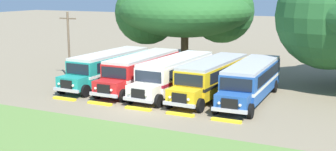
{
  "coord_description": "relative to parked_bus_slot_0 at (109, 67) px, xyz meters",
  "views": [
    {
      "loc": [
        15.05,
        -26.6,
        8.38
      ],
      "look_at": [
        0.0,
        4.29,
        1.6
      ],
      "focal_mm": 47.29,
      "sensor_mm": 36.0,
      "label": 1
    }
  ],
  "objects": [
    {
      "name": "curb_wheelstop_3",
      "position": [
        9.81,
        -6.29,
        -1.51
      ],
      "size": [
        2.0,
        0.36,
        0.15
      ],
      "primitive_type": "cube",
      "color": "yellow",
      "rests_on": "ground_plane"
    },
    {
      "name": "broad_shade_tree",
      "position": [
        2.14,
        12.46,
        4.54
      ],
      "size": [
        14.68,
        14.64,
        10.76
      ],
      "color": "brown",
      "rests_on": "ground_plane"
    },
    {
      "name": "curb_wheelstop_0",
      "position": [
        0.08,
        -6.29,
        -1.51
      ],
      "size": [
        2.0,
        0.36,
        0.15
      ],
      "primitive_type": "cube",
      "color": "yellow",
      "rests_on": "ground_plane"
    },
    {
      "name": "curb_wheelstop_1",
      "position": [
        3.32,
        -6.29,
        -1.51
      ],
      "size": [
        2.0,
        0.36,
        0.15
      ],
      "primitive_type": "cube",
      "color": "yellow",
      "rests_on": "ground_plane"
    },
    {
      "name": "parked_bus_slot_1",
      "position": [
        3.35,
        -0.04,
        0.0
      ],
      "size": [
        2.69,
        10.84,
        2.82
      ],
      "rotation": [
        0.0,
        0.0,
        -1.57
      ],
      "color": "red",
      "rests_on": "ground_plane"
    },
    {
      "name": "parked_bus_slot_4",
      "position": [
        12.91,
        -0.08,
        0.0
      ],
      "size": [
        2.97,
        10.88,
        2.82
      ],
      "rotation": [
        0.0,
        0.0,
        -1.54
      ],
      "color": "#23519E",
      "rests_on": "ground_plane"
    },
    {
      "name": "parked_bus_slot_3",
      "position": [
        9.78,
        -0.13,
        0.0
      ],
      "size": [
        3.07,
        10.89,
        2.82
      ],
      "rotation": [
        0.0,
        0.0,
        -1.61
      ],
      "color": "yellow",
      "rests_on": "ground_plane"
    },
    {
      "name": "ground_plane",
      "position": [
        6.57,
        -5.77,
        -1.58
      ],
      "size": [
        220.0,
        220.0,
        0.0
      ],
      "primitive_type": "plane",
      "color": "#84755B"
    },
    {
      "name": "parked_bus_slot_2",
      "position": [
        6.62,
        -0.25,
        0.0
      ],
      "size": [
        3.05,
        10.89,
        2.82
      ],
      "rotation": [
        0.0,
        0.0,
        -1.61
      ],
      "color": "silver",
      "rests_on": "ground_plane"
    },
    {
      "name": "curb_wheelstop_4",
      "position": [
        13.06,
        -6.29,
        -1.51
      ],
      "size": [
        2.0,
        0.36,
        0.15
      ],
      "primitive_type": "cube",
      "color": "yellow",
      "rests_on": "ground_plane"
    },
    {
      "name": "parked_bus_slot_0",
      "position": [
        0.0,
        0.0,
        0.0
      ],
      "size": [
        2.94,
        10.87,
        2.82
      ],
      "rotation": [
        0.0,
        0.0,
        -1.6
      ],
      "color": "teal",
      "rests_on": "ground_plane"
    },
    {
      "name": "foreground_grass_strip",
      "position": [
        6.57,
        -14.99,
        -1.58
      ],
      "size": [
        80.0,
        11.11,
        0.01
      ],
      "primitive_type": "cube",
      "color": "olive",
      "rests_on": "ground_plane"
    },
    {
      "name": "curb_wheelstop_2",
      "position": [
        6.57,
        -6.29,
        -1.51
      ],
      "size": [
        2.0,
        0.36,
        0.15
      ],
      "primitive_type": "cube",
      "color": "yellow",
      "rests_on": "ground_plane"
    },
    {
      "name": "utility_pole",
      "position": [
        -4.37,
        0.05,
        1.8
      ],
      "size": [
        1.8,
        0.2,
        6.29
      ],
      "color": "brown",
      "rests_on": "ground_plane"
    }
  ]
}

